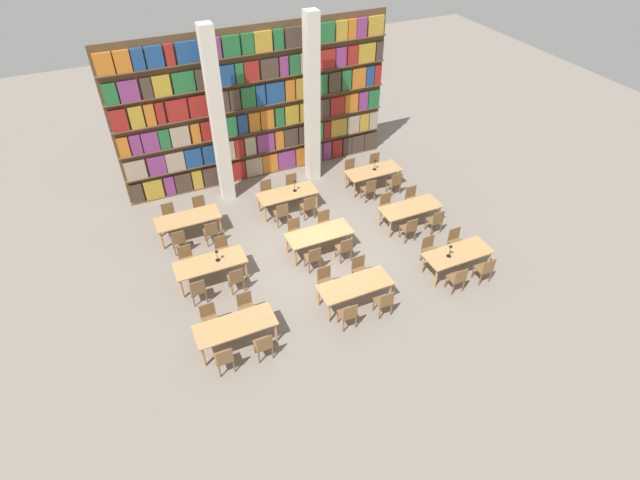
{
  "coord_description": "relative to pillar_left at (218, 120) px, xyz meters",
  "views": [
    {
      "loc": [
        -4.81,
        -10.9,
        10.24
      ],
      "look_at": [
        0.0,
        -0.25,
        0.66
      ],
      "focal_mm": 28.0,
      "sensor_mm": 36.0,
      "label": 1
    }
  ],
  "objects": [
    {
      "name": "reading_table_7",
      "position": [
        1.66,
        -1.69,
        -2.35
      ],
      "size": [
        2.04,
        0.83,
        0.73
      ],
      "color": "tan",
      "rests_on": "ground_plane"
    },
    {
      "name": "chair_18",
      "position": [
        2.28,
        -4.85,
        -2.51
      ],
      "size": [
        0.42,
        0.4,
        0.9
      ],
      "color": "brown",
      "rests_on": "ground_plane"
    },
    {
      "name": "chair_22",
      "position": [
        5.58,
        -4.82,
        -2.51
      ],
      "size": [
        0.42,
        0.4,
        0.9
      ],
      "color": "brown",
      "rests_on": "ground_plane"
    },
    {
      "name": "reading_table_3",
      "position": [
        -1.64,
        -4.07,
        -2.35
      ],
      "size": [
        2.04,
        0.83,
        0.73
      ],
      "color": "tan",
      "rests_on": "ground_plane"
    },
    {
      "name": "pillar_left",
      "position": [
        0.0,
        0.0,
        0.0
      ],
      "size": [
        0.45,
        0.45,
        6.0
      ],
      "color": "silver",
      "rests_on": "ground_plane"
    },
    {
      "name": "pillar_center",
      "position": [
        3.35,
        0.0,
        0.0
      ],
      "size": [
        0.45,
        0.45,
        6.0
      ],
      "color": "silver",
      "rests_on": "ground_plane"
    },
    {
      "name": "chair_32",
      "position": [
        4.5,
        -2.32,
        -2.51
      ],
      "size": [
        0.42,
        0.4,
        0.9
      ],
      "color": "brown",
      "rests_on": "ground_plane"
    },
    {
      "name": "chair_16",
      "position": [
        1.24,
        -4.85,
        -2.51
      ],
      "size": [
        0.42,
        0.4,
        0.9
      ],
      "color": "brown",
      "rests_on": "ground_plane"
    },
    {
      "name": "chair_4",
      "position": [
        1.17,
        -7.29,
        -2.51
      ],
      "size": [
        0.42,
        0.4,
        0.9
      ],
      "color": "brown",
      "rests_on": "ground_plane"
    },
    {
      "name": "reading_table_1",
      "position": [
        1.72,
        -6.58,
        -2.35
      ],
      "size": [
        2.04,
        0.83,
        0.73
      ],
      "color": "tan",
      "rests_on": "ground_plane"
    },
    {
      "name": "chair_20",
      "position": [
        4.58,
        -4.82,
        -2.51
      ],
      "size": [
        0.42,
        0.4,
        0.9
      ],
      "color": "brown",
      "rests_on": "ground_plane"
    },
    {
      "name": "chair_28",
      "position": [
        1.17,
        -2.39,
        -2.51
      ],
      "size": [
        0.42,
        0.4,
        0.9
      ],
      "color": "brown",
      "rests_on": "ground_plane"
    },
    {
      "name": "desk_lamp_3",
      "position": [
        5.11,
        -1.58,
        -1.99
      ],
      "size": [
        0.14,
        0.14,
        0.42
      ],
      "color": "black",
      "rests_on": "reading_table_8"
    },
    {
      "name": "chair_2",
      "position": [
        -1.18,
        -7.33,
        -2.51
      ],
      "size": [
        0.42,
        0.4,
        0.9
      ],
      "color": "brown",
      "rests_on": "ground_plane"
    },
    {
      "name": "chair_33",
      "position": [
        4.5,
        -0.92,
        -2.51
      ],
      "size": [
        0.42,
        0.4,
        0.9
      ],
      "rotation": [
        0.0,
        0.0,
        3.14
      ],
      "color": "brown",
      "rests_on": "ground_plane"
    },
    {
      "name": "chair_14",
      "position": [
        -1.11,
        -4.77,
        -2.51
      ],
      "size": [
        0.42,
        0.4,
        0.9
      ],
      "color": "brown",
      "rests_on": "ground_plane"
    },
    {
      "name": "chair_12",
      "position": [
        -2.2,
        -4.77,
        -2.51
      ],
      "size": [
        0.42,
        0.4,
        0.9
      ],
      "color": "brown",
      "rests_on": "ground_plane"
    },
    {
      "name": "reading_table_0",
      "position": [
        -1.67,
        -6.62,
        -2.35
      ],
      "size": [
        2.04,
        0.83,
        0.73
      ],
      "color": "tan",
      "rests_on": "ground_plane"
    },
    {
      "name": "chair_6",
      "position": [
        2.25,
        -7.29,
        -2.51
      ],
      "size": [
        0.42,
        0.4,
        0.9
      ],
      "color": "brown",
      "rests_on": "ground_plane"
    },
    {
      "name": "chair_10",
      "position": [
        5.55,
        -7.35,
        -2.51
      ],
      "size": [
        0.42,
        0.4,
        0.9
      ],
      "color": "brown",
      "rests_on": "ground_plane"
    },
    {
      "name": "desk_lamp_1",
      "position": [
        -1.41,
        -4.09,
        -2.02
      ],
      "size": [
        0.14,
        0.14,
        0.39
      ],
      "color": "black",
      "rests_on": "reading_table_3"
    },
    {
      "name": "chair_8",
      "position": [
        4.59,
        -7.35,
        -2.51
      ],
      "size": [
        0.42,
        0.4,
        0.9
      ],
      "color": "brown",
      "rests_on": "ground_plane"
    },
    {
      "name": "chair_24",
      "position": [
        -2.23,
        -2.39,
        -2.51
      ],
      "size": [
        0.42,
        0.4,
        0.9
      ],
      "color": "brown",
      "rests_on": "ground_plane"
    },
    {
      "name": "chair_11",
      "position": [
        5.55,
        -5.95,
        -2.51
      ],
      "size": [
        0.42,
        0.4,
        0.9
      ],
      "rotation": [
        0.0,
        0.0,
        3.14
      ],
      "color": "brown",
      "rests_on": "ground_plane"
    },
    {
      "name": "reading_table_6",
      "position": [
        -1.75,
        -1.69,
        -2.35
      ],
      "size": [
        2.04,
        0.83,
        0.73
      ],
      "color": "tan",
      "rests_on": "ground_plane"
    },
    {
      "name": "chair_21",
      "position": [
        4.58,
        -3.42,
        -2.51
      ],
      "size": [
        0.42,
        0.4,
        0.9
      ],
      "rotation": [
        0.0,
        0.0,
        3.14
      ],
      "color": "brown",
      "rests_on": "ground_plane"
    },
    {
      "name": "chair_27",
      "position": [
        -1.21,
        -0.99,
        -2.51
      ],
      "size": [
        0.42,
        0.4,
        0.9
      ],
      "rotation": [
        0.0,
        0.0,
        3.14
      ],
      "color": "brown",
      "rests_on": "ground_plane"
    },
    {
      "name": "reading_table_5",
      "position": [
        5.05,
        -4.12,
        -2.35
      ],
      "size": [
        2.04,
        0.83,
        0.73
      ],
      "color": "tan",
      "rests_on": "ground_plane"
    },
    {
      "name": "chair_23",
      "position": [
        5.58,
        -3.42,
        -2.51
      ],
      "size": [
        0.42,
        0.4,
        0.9
      ],
      "rotation": [
        0.0,
        0.0,
        3.14
      ],
      "color": "brown",
      "rests_on": "ground_plane"
    },
    {
      "name": "reading_table_8",
      "position": [
        5.05,
        -1.62,
        -2.35
      ],
      "size": [
        2.04,
        0.83,
        0.73
      ],
      "color": "tan",
      "rests_on": "ground_plane"
    },
    {
      "name": "chair_5",
      "position": [
        1.17,
        -5.88,
        -2.51
      ],
      "size": [
        0.42,
        0.4,
        0.9
      ],
      "rotation": [
        0.0,
        0.0,
        3.14
      ],
      "color": "brown",
      "rests_on": "ground_plane"
    },
    {
      "name": "desk_lamp_2",
      "position": [
        1.94,
        -1.68,
        -1.98
      ],
      "size": [
        0.14,
        0.14,
        0.44
      ],
      "color": "black",
      "rests_on": "reading_table_7"
    },
    {
      "name": "chair_30",
      "position": [
        2.13,
        -2.39,
        -2.51
      ],
      "size": [
        0.42,
        0.4,
        0.9
      ],
      "color": "brown",
      "rests_on": "ground_plane"
    },
    {
      "name": "chair_35",
      "position": [
        5.55,
        -0.92,
        -2.51
      ],
      "size": [
        0.42,
        0.4,
        0.9
      ],
      "rotation": [
        0.0,
        0.0,
        3.14
      ],
      "color": "brown",
      "rests_on": "ground_plane"
    },
    {
      "name": "reading_table_4",
      "position": [
        1.75,
        -4.15,
        -2.35
      ],
      "size": [
        2.04,
        0.83,
        0.73
      ],
      "color": "tan",
      "rests_on": "ground_plane"
    },
    {
      "name": "chair_19",
      "position": [
        2.28,
        -3.44,
        -2.51
      ],
      "size": [
        0.42,
        0.4,
        0.9
      ],
      "rotation": [
        0.0,
        0.0,
        3.14
      ],
      "color": "brown",
      "rests_on": "ground_plane"
    },
    {
      "name": "chair_31",
      "position": [
        2.13,
        -0.99,
        -2.51
      ],
      "size": [
        0.42,
        0.4,
        0.9
      ],
      "rotation": [
        0.0,
        0.0,
        3.14
      ],
      "color": "brown",
      "rests_on": "ground_plane"
    },
    {
      "name": "chair_9",
      "position": [
        4.59,
        -5.95,
        -2.51
      ],
      "size": [
        0.42,
        0.4,
        0.9
      ],
      "rotation": [
        0.0,
        0.0,
        3.14
      ],
      "color": "brown",
      "rests_on": "ground_plane"
    },
    {
      "name": "chair_0",
      "position": [
        -2.17,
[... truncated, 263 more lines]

